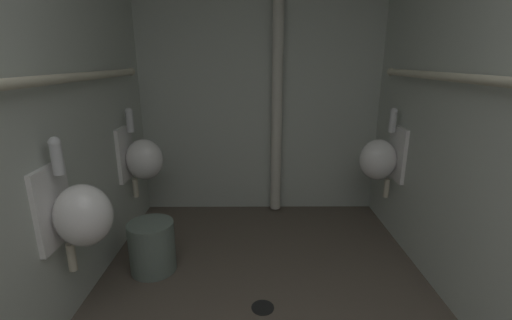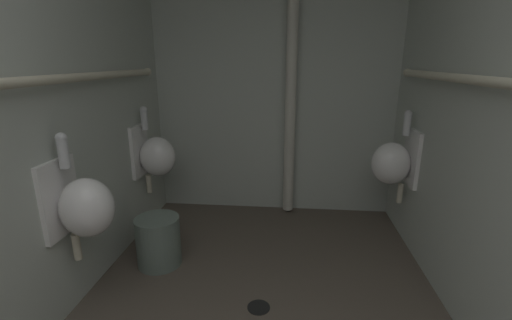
{
  "view_description": "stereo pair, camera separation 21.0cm",
  "coord_description": "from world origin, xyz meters",
  "px_view_note": "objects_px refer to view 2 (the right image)",
  "views": [
    {
      "loc": [
        -0.06,
        0.03,
        1.46
      ],
      "look_at": [
        -0.05,
        2.04,
        0.87
      ],
      "focal_mm": 24.31,
      "sensor_mm": 36.0,
      "label": 1
    },
    {
      "loc": [
        0.15,
        0.03,
        1.46
      ],
      "look_at": [
        -0.05,
        2.04,
        0.87
      ],
      "focal_mm": 24.31,
      "sensor_mm": 36.0,
      "label": 2
    }
  ],
  "objects_px": {
    "waste_bin": "(158,241)",
    "urinal_left_far": "(155,155)",
    "urinal_right_mid": "(394,162)",
    "standpipe_back_wall": "(291,78)",
    "floor_drain": "(259,307)",
    "urinal_left_mid": "(83,206)"
  },
  "relations": [
    {
      "from": "standpipe_back_wall",
      "to": "waste_bin",
      "type": "bearing_deg",
      "value": -132.47
    },
    {
      "from": "urinal_left_mid",
      "to": "floor_drain",
      "type": "distance_m",
      "value": 1.19
    },
    {
      "from": "floor_drain",
      "to": "waste_bin",
      "type": "bearing_deg",
      "value": 152.11
    },
    {
      "from": "urinal_right_mid",
      "to": "standpipe_back_wall",
      "type": "distance_m",
      "value": 1.14
    },
    {
      "from": "urinal_left_mid",
      "to": "urinal_left_far",
      "type": "relative_size",
      "value": 1.0
    },
    {
      "from": "urinal_left_mid",
      "to": "waste_bin",
      "type": "bearing_deg",
      "value": 68.48
    },
    {
      "from": "floor_drain",
      "to": "urinal_right_mid",
      "type": "bearing_deg",
      "value": 43.82
    },
    {
      "from": "floor_drain",
      "to": "waste_bin",
      "type": "xyz_separation_m",
      "value": [
        -0.77,
        0.41,
        0.18
      ]
    },
    {
      "from": "standpipe_back_wall",
      "to": "waste_bin",
      "type": "distance_m",
      "value": 1.78
    },
    {
      "from": "urinal_left_mid",
      "to": "urinal_left_far",
      "type": "height_order",
      "value": "same"
    },
    {
      "from": "urinal_left_far",
      "to": "floor_drain",
      "type": "relative_size",
      "value": 5.39
    },
    {
      "from": "urinal_right_mid",
      "to": "floor_drain",
      "type": "relative_size",
      "value": 5.39
    },
    {
      "from": "urinal_left_mid",
      "to": "standpipe_back_wall",
      "type": "xyz_separation_m",
      "value": [
        1.14,
        1.53,
        0.62
      ]
    },
    {
      "from": "urinal_right_mid",
      "to": "waste_bin",
      "type": "bearing_deg",
      "value": -162.98
    },
    {
      "from": "waste_bin",
      "to": "urinal_left_far",
      "type": "bearing_deg",
      "value": 109.77
    },
    {
      "from": "urinal_right_mid",
      "to": "standpipe_back_wall",
      "type": "xyz_separation_m",
      "value": [
        -0.83,
        0.48,
        0.62
      ]
    },
    {
      "from": "urinal_left_mid",
      "to": "urinal_right_mid",
      "type": "height_order",
      "value": "same"
    },
    {
      "from": "urinal_left_far",
      "to": "floor_drain",
      "type": "distance_m",
      "value": 1.53
    },
    {
      "from": "floor_drain",
      "to": "urinal_left_far",
      "type": "bearing_deg",
      "value": 135.21
    },
    {
      "from": "urinal_right_mid",
      "to": "urinal_left_far",
      "type": "bearing_deg",
      "value": 179.48
    },
    {
      "from": "floor_drain",
      "to": "waste_bin",
      "type": "distance_m",
      "value": 0.89
    },
    {
      "from": "urinal_left_far",
      "to": "urinal_right_mid",
      "type": "xyz_separation_m",
      "value": [
        1.96,
        -0.02,
        0.0
      ]
    }
  ]
}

